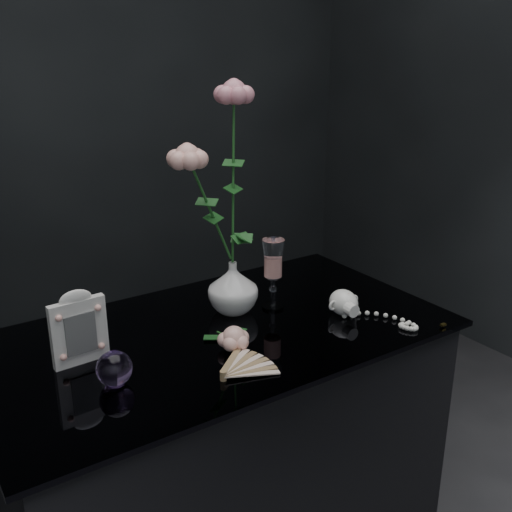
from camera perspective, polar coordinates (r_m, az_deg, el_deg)
table at (r=1.58m, az=-3.29°, el=-19.53°), size 1.05×0.58×0.76m
vase at (r=1.44m, az=-2.21°, el=-2.99°), size 0.12×0.12×0.13m
wine_glass at (r=1.45m, az=1.63°, el=-1.75°), size 0.06×0.06×0.18m
picture_frame at (r=1.26m, az=-16.55°, el=-6.48°), size 0.12×0.10×0.16m
paperweight at (r=1.19m, az=-13.35°, el=-10.38°), size 0.09×0.09×0.07m
paper_fan at (r=1.18m, az=-3.13°, el=-11.23°), size 0.24×0.19×0.02m
loose_rose at (r=1.28m, az=-2.12°, el=-7.80°), size 0.12×0.16×0.05m
pearl_jar at (r=1.46m, az=8.35°, el=-4.30°), size 0.23×0.24×0.07m
roses at (r=1.35m, az=-3.38°, el=7.02°), size 0.22×0.12×0.46m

